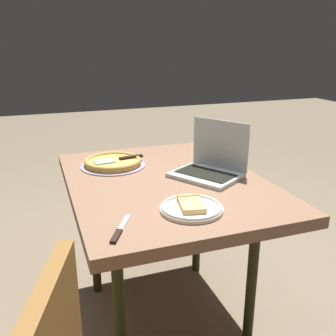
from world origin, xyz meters
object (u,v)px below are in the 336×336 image
object	(u,v)px
dining_table	(166,192)
pizza_tray	(113,162)
pizza_plate	(191,207)
laptop	(211,164)
table_knife	(119,231)

from	to	relation	value
dining_table	pizza_tray	bearing A→B (deg)	-145.83
pizza_plate	pizza_tray	size ratio (longest dim) A/B	0.72
pizza_plate	laptop	bearing A→B (deg)	144.36
dining_table	pizza_plate	bearing A→B (deg)	-3.52
laptop	table_knife	xyz separation A→B (m)	(0.40, -0.52, -0.05)
dining_table	pizza_tray	world-z (taller)	pizza_tray
pizza_tray	table_knife	world-z (taller)	pizza_tray
laptop	table_knife	bearing A→B (deg)	-52.41
pizza_tray	table_knife	bearing A→B (deg)	-10.21
laptop	pizza_plate	size ratio (longest dim) A/B	1.59
laptop	pizza_plate	world-z (taller)	laptop
laptop	table_knife	world-z (taller)	laptop
pizza_plate	pizza_tray	world-z (taller)	pizza_tray
dining_table	pizza_tray	xyz separation A→B (m)	(-0.27, -0.18, 0.08)
dining_table	pizza_plate	world-z (taller)	pizza_plate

